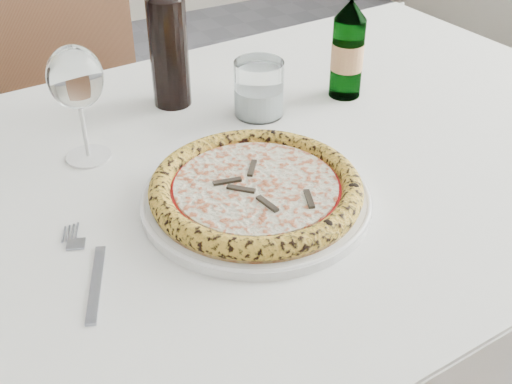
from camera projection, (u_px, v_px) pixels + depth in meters
The scene contains 9 objects.
dining_table at pixel (226, 214), 1.02m from camera, with size 1.58×0.99×0.76m.
chair_far at pixel (87, 107), 1.63m from camera, with size 0.45×0.45×0.93m.
plate at pixel (256, 199), 0.90m from camera, with size 0.32×0.32×0.02m.
pizza at pixel (256, 188), 0.89m from camera, with size 0.30×0.30×0.03m.
fork at pixel (89, 270), 0.79m from camera, with size 0.06×0.19×0.00m.
wine_glass at pixel (76, 80), 0.93m from camera, with size 0.08×0.08×0.18m.
tumbler at pixel (259, 92), 1.10m from camera, with size 0.09×0.09×0.10m.
beer_bottle at pixel (348, 49), 1.14m from camera, with size 0.06×0.06×0.22m.
wine_bottle at pixel (168, 41), 1.09m from camera, with size 0.07×0.07×0.27m.
Camera 1 is at (-0.13, -0.47, 1.28)m, focal length 45.00 mm.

